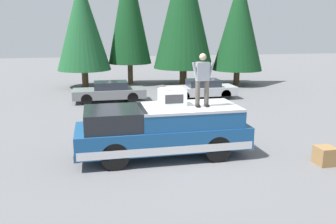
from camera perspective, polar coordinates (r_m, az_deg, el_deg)
name	(u,v)px	position (r m, az deg, el deg)	size (l,w,h in m)	color
ground_plane	(183,156)	(11.66, 2.48, -7.12)	(90.00, 90.00, 0.00)	slate
pickup_truck	(162,130)	(11.40, -0.92, -2.97)	(2.01, 5.54, 1.65)	navy
compressor_unit	(172,97)	(11.40, 0.67, 2.48)	(0.65, 0.84, 0.56)	silver
person_on_truck_bed	(202,79)	(11.14, 5.61, 5.42)	(0.29, 0.72, 1.69)	#423D38
parked_car_silver	(202,89)	(21.25, 5.52, 3.74)	(1.64, 4.10, 1.16)	silver
parked_car_grey	(110,92)	(20.52, -9.47, 3.28)	(1.64, 4.10, 1.16)	gray
wooden_crate	(325,156)	(11.88, 24.17, -6.49)	(0.56, 0.56, 0.56)	olive
conifer_far_left	(239,23)	(26.90, 11.45, 14.03)	(3.66, 3.66, 8.02)	#4C3826
conifer_left	(184,6)	(26.39, 2.58, 16.77)	(4.41, 4.41, 10.14)	#4C3826
conifer_center_left	(129,8)	(26.88, -6.39, 16.39)	(3.20, 3.20, 9.61)	#4C3826
conifer_center_right	(82,24)	(25.94, -13.75, 13.67)	(3.77, 3.77, 7.63)	#4C3826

